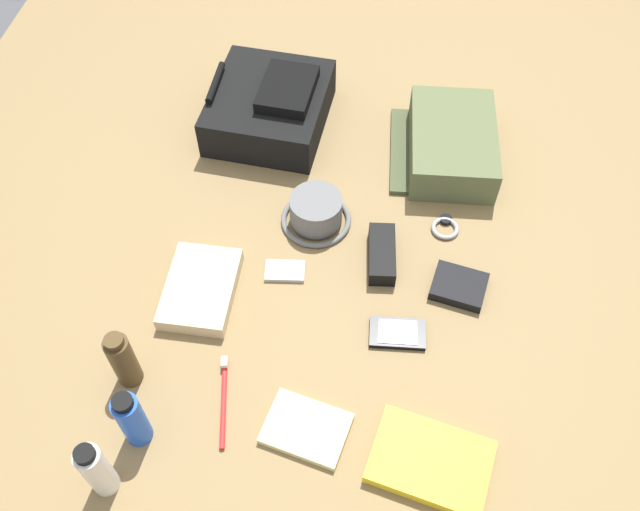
# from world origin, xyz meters

# --- Properties ---
(ground_plane) EXTENTS (2.64, 2.02, 0.02)m
(ground_plane) POSITION_xyz_m (0.00, 0.00, -0.01)
(ground_plane) COLOR olive
(ground_plane) RESTS_ON ground
(backpack) EXTENTS (0.32, 0.29, 0.13)m
(backpack) POSITION_xyz_m (0.42, 0.19, 0.06)
(backpack) COLOR black
(backpack) RESTS_ON ground_plane
(toiletry_pouch) EXTENTS (0.31, 0.27, 0.09)m
(toiletry_pouch) POSITION_xyz_m (0.37, -0.25, 0.04)
(toiletry_pouch) COLOR #56603D
(toiletry_pouch) RESTS_ON ground_plane
(bucket_hat) EXTENTS (0.16, 0.16, 0.07)m
(bucket_hat) POSITION_xyz_m (0.12, 0.03, 0.03)
(bucket_hat) COLOR slate
(bucket_hat) RESTS_ON ground_plane
(toothpaste_tube) EXTENTS (0.05, 0.05, 0.16)m
(toothpaste_tube) POSITION_xyz_m (-0.52, 0.30, 0.08)
(toothpaste_tube) COLOR white
(toothpaste_tube) RESTS_ON ground_plane
(deodorant_spray) EXTENTS (0.05, 0.05, 0.15)m
(deodorant_spray) POSITION_xyz_m (-0.42, 0.27, 0.07)
(deodorant_spray) COLOR blue
(deodorant_spray) RESTS_ON ground_plane
(cologne_bottle) EXTENTS (0.05, 0.05, 0.15)m
(cologne_bottle) POSITION_xyz_m (-0.32, 0.32, 0.07)
(cologne_bottle) COLOR #473319
(cologne_bottle) RESTS_ON ground_plane
(paperback_novel) EXTENTS (0.18, 0.23, 0.03)m
(paperback_novel) POSITION_xyz_m (-0.40, -0.26, 0.01)
(paperback_novel) COLOR yellow
(paperback_novel) RESTS_ON ground_plane
(cell_phone) EXTENTS (0.08, 0.12, 0.01)m
(cell_phone) POSITION_xyz_m (-0.14, -0.18, 0.01)
(cell_phone) COLOR black
(cell_phone) RESTS_ON ground_plane
(media_player) EXTENTS (0.06, 0.09, 0.01)m
(media_player) POSITION_xyz_m (-0.03, 0.07, 0.01)
(media_player) COLOR #B7B7BC
(media_player) RESTS_ON ground_plane
(wristwatch) EXTENTS (0.07, 0.06, 0.01)m
(wristwatch) POSITION_xyz_m (0.15, -0.26, 0.01)
(wristwatch) COLOR #99999E
(wristwatch) RESTS_ON ground_plane
(toothbrush) EXTENTS (0.18, 0.05, 0.02)m
(toothbrush) POSITION_xyz_m (-0.33, 0.13, 0.01)
(toothbrush) COLOR red
(toothbrush) RESTS_ON ground_plane
(wallet) EXTENTS (0.11, 0.12, 0.02)m
(wallet) POSITION_xyz_m (-0.01, -0.30, 0.01)
(wallet) COLOR black
(wallet) RESTS_ON ground_plane
(notepad) EXTENTS (0.14, 0.17, 0.02)m
(notepad) POSITION_xyz_m (-0.37, -0.03, 0.01)
(notepad) COLOR beige
(notepad) RESTS_ON ground_plane
(folded_towel) EXTENTS (0.20, 0.14, 0.04)m
(folded_towel) POSITION_xyz_m (-0.11, 0.23, 0.02)
(folded_towel) COLOR beige
(folded_towel) RESTS_ON ground_plane
(sunglasses_case) EXTENTS (0.15, 0.07, 0.04)m
(sunglasses_case) POSITION_xyz_m (0.04, -0.13, 0.02)
(sunglasses_case) COLOR black
(sunglasses_case) RESTS_ON ground_plane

